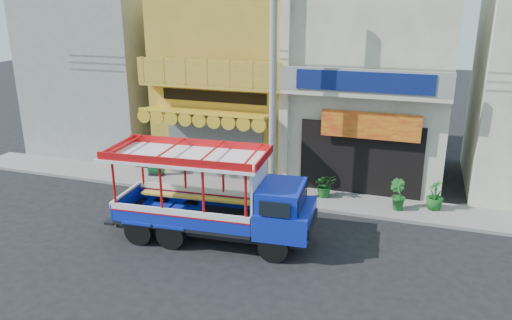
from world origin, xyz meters
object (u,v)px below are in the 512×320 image
at_px(green_sign, 156,165).
at_px(potted_plant_b, 397,195).
at_px(utility_pole, 277,68).
at_px(songthaew_truck, 226,199).
at_px(potted_plant_c, 435,195).
at_px(potted_plant_a, 325,185).

relative_size(green_sign, potted_plant_b, 1.01).
height_order(utility_pole, songthaew_truck, utility_pole).
xyz_separation_m(utility_pole, green_sign, (-5.62, 1.03, -4.45)).
xyz_separation_m(green_sign, potted_plant_c, (11.25, -0.04, 0.08)).
height_order(green_sign, potted_plant_b, green_sign).
height_order(utility_pole, green_sign, utility_pole).
distance_m(potted_plant_a, potted_plant_b, 2.70).
distance_m(utility_pole, green_sign, 7.24).
relative_size(songthaew_truck, potted_plant_c, 5.98).
xyz_separation_m(utility_pole, potted_plant_a, (1.68, 0.92, -4.45)).
bearing_deg(potted_plant_a, potted_plant_b, -31.80).
height_order(songthaew_truck, potted_plant_a, songthaew_truck).
xyz_separation_m(songthaew_truck, potted_plant_b, (4.93, 4.08, -0.77)).
relative_size(green_sign, potted_plant_a, 1.21).
bearing_deg(potted_plant_c, green_sign, -89.29).
xyz_separation_m(potted_plant_a, potted_plant_b, (2.67, -0.35, 0.09)).
height_order(green_sign, potted_plant_c, green_sign).
relative_size(utility_pole, songthaew_truck, 4.28).
xyz_separation_m(potted_plant_b, potted_plant_c, (1.27, 0.42, -0.00)).
distance_m(utility_pole, potted_plant_a, 4.85).
relative_size(songthaew_truck, potted_plant_b, 5.95).
height_order(utility_pole, potted_plant_c, utility_pole).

